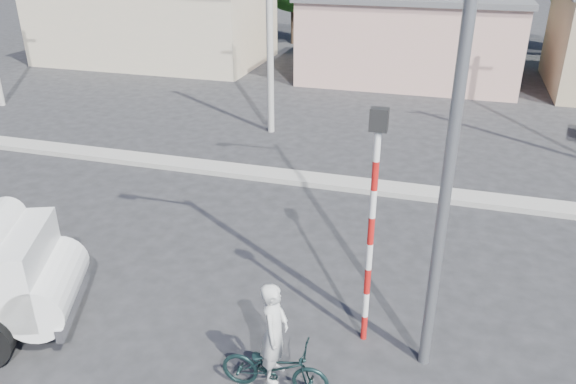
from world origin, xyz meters
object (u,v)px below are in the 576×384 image
(bicycle, at_px, (275,367))
(cyclist, at_px, (275,347))
(streetlight, at_px, (448,77))
(traffic_pole, at_px, (372,212))

(bicycle, height_order, cyclist, cyclist)
(streetlight, bearing_deg, cyclist, -147.04)
(bicycle, bearing_deg, traffic_pole, -36.91)
(bicycle, distance_m, cyclist, 0.40)
(cyclist, height_order, streetlight, streetlight)
(traffic_pole, bearing_deg, streetlight, -17.73)
(cyclist, xyz_separation_m, streetlight, (2.11, 1.37, 4.09))
(bicycle, distance_m, traffic_pole, 2.94)
(bicycle, bearing_deg, streetlight, -58.91)
(bicycle, bearing_deg, cyclist, -1.87)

